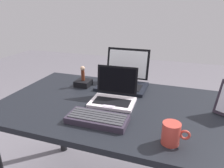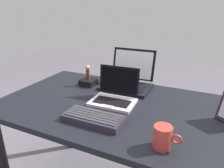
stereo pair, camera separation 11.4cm
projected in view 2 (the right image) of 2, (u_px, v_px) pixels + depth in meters
desk at (118, 120)px, 1.21m from camera, size 1.38×0.80×0.73m
laptop_front at (115, 95)px, 1.20m from camera, size 0.26×0.21×0.19m
laptop_rear at (128, 80)px, 1.42m from camera, size 0.33×0.28×0.24m
external_keyboard at (93, 118)px, 1.01m from camera, size 0.30×0.13×0.03m
figurine_stand at (88, 82)px, 1.46m from camera, size 0.10×0.10×0.04m
figurine at (88, 71)px, 1.44m from camera, size 0.03×0.03×0.10m
coffee_mug at (163, 137)px, 0.81m from camera, size 0.11×0.07×0.09m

